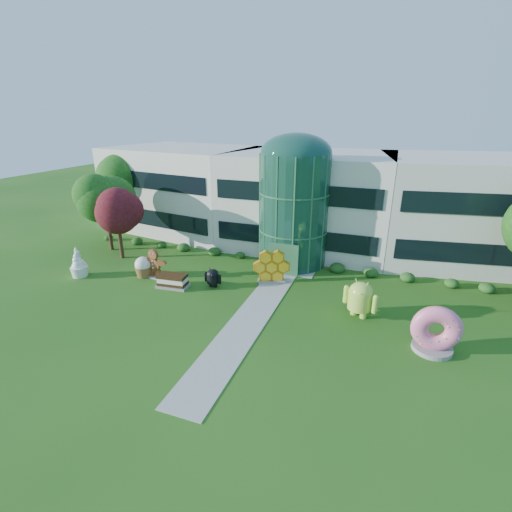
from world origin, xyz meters
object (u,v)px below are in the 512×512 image
at_px(donut, 436,328).
at_px(gingerbread, 154,263).
at_px(android_black, 213,277).
at_px(android_green, 360,297).

distance_m(donut, gingerbread, 21.39).
relative_size(android_black, gingerbread, 0.64).
height_order(android_black, donut, donut).
height_order(android_green, gingerbread, android_green).
bearing_deg(gingerbread, android_green, 5.59).
xyz_separation_m(donut, gingerbread, (-21.15, 3.21, -0.20)).
bearing_deg(gingerbread, donut, -0.64).
bearing_deg(android_green, android_black, -160.39).
bearing_deg(android_green, donut, -6.46).
relative_size(android_black, donut, 0.60).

